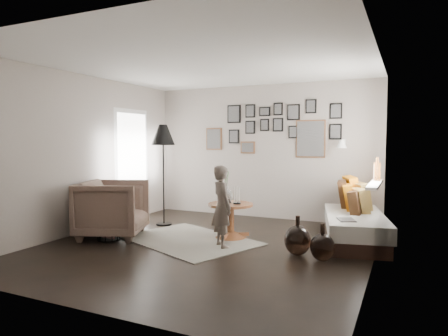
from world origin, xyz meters
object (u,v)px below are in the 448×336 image
at_px(demijohn_large, 297,240).
at_px(vase, 226,193).
at_px(armchair, 113,209).
at_px(magazine_basket, 109,227).
at_px(demijohn_small, 322,247).
at_px(daybed, 356,221).
at_px(child, 222,206).
at_px(floor_lamp, 163,139).
at_px(pedestal_table, 231,222).

bearing_deg(demijohn_large, vase, 158.39).
distance_m(armchair, magazine_basket, 0.31).
height_order(vase, demijohn_small, vase).
height_order(armchair, demijohn_small, armchair).
relative_size(vase, demijohn_large, 0.94).
bearing_deg(daybed, child, -157.53).
bearing_deg(vase, magazine_basket, -150.33).
distance_m(demijohn_large, child, 1.15).
bearing_deg(armchair, magazine_basket, 176.51).
height_order(demijohn_small, child, child).
bearing_deg(vase, demijohn_large, -21.61).
xyz_separation_m(armchair, floor_lamp, (0.23, 1.09, 1.10)).
bearing_deg(armchair, daybed, -91.17).
bearing_deg(armchair, vase, -88.38).
height_order(magazine_basket, demijohn_large, demijohn_large).
bearing_deg(demijohn_large, armchair, -175.62).
distance_m(magazine_basket, child, 1.84).
bearing_deg(daybed, floor_lamp, 172.19).
xyz_separation_m(pedestal_table, armchair, (-1.72, -0.70, 0.19)).
bearing_deg(demijohn_small, child, 177.20).
height_order(floor_lamp, magazine_basket, floor_lamp).
height_order(pedestal_table, demijohn_large, pedestal_table).
bearing_deg(child, demijohn_large, -133.87).
bearing_deg(daybed, magazine_basket, -168.54).
height_order(vase, daybed, vase).
distance_m(armchair, demijohn_small, 3.26).
bearing_deg(pedestal_table, child, -79.10).
bearing_deg(magazine_basket, armchair, 108.71).
relative_size(vase, demijohn_small, 1.03).
bearing_deg(armchair, child, -106.79).
distance_m(demijohn_large, demijohn_small, 0.37).
distance_m(pedestal_table, vase, 0.45).
relative_size(pedestal_table, demijohn_small, 1.45).
bearing_deg(demijohn_small, armchair, -178.20).
distance_m(demijohn_small, child, 1.49).
bearing_deg(vase, armchair, -156.18).
xyz_separation_m(vase, demijohn_small, (1.61, -0.62, -0.52)).
xyz_separation_m(pedestal_table, magazine_basket, (-1.66, -0.88, -0.06)).
relative_size(magazine_basket, demijohn_large, 0.75).
xyz_separation_m(vase, armchair, (-1.64, -0.72, -0.25)).
xyz_separation_m(vase, magazine_basket, (-1.58, -0.90, -0.51)).
relative_size(daybed, armchair, 2.06).
xyz_separation_m(pedestal_table, vase, (-0.08, 0.02, 0.45)).
bearing_deg(child, magazine_basket, 54.69).
height_order(vase, magazine_basket, vase).
xyz_separation_m(demijohn_large, child, (-1.08, -0.05, 0.38)).
bearing_deg(armchair, demijohn_large, -107.81).
height_order(pedestal_table, demijohn_small, pedestal_table).
relative_size(vase, child, 0.43).
distance_m(pedestal_table, demijohn_small, 1.65).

